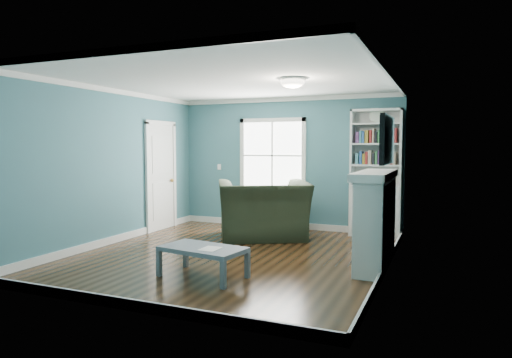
% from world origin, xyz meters
% --- Properties ---
extents(floor, '(5.00, 5.00, 0.00)m').
position_xyz_m(floor, '(0.00, 0.00, 0.00)').
color(floor, black).
rests_on(floor, ground).
extents(room_walls, '(5.00, 5.00, 5.00)m').
position_xyz_m(room_walls, '(0.00, 0.00, 1.58)').
color(room_walls, '#3F6C79').
rests_on(room_walls, ground).
extents(trim, '(4.50, 5.00, 2.60)m').
position_xyz_m(trim, '(0.00, 0.00, 1.24)').
color(trim, white).
rests_on(trim, ground).
extents(window, '(1.40, 0.06, 1.50)m').
position_xyz_m(window, '(-0.30, 2.49, 1.45)').
color(window, white).
rests_on(window, room_walls).
extents(bookshelf, '(0.90, 0.35, 2.31)m').
position_xyz_m(bookshelf, '(1.77, 2.30, 0.92)').
color(bookshelf, silver).
rests_on(bookshelf, ground).
extents(fireplace, '(0.44, 1.58, 1.30)m').
position_xyz_m(fireplace, '(2.08, 0.20, 0.64)').
color(fireplace, black).
rests_on(fireplace, ground).
extents(tv, '(0.06, 1.10, 0.65)m').
position_xyz_m(tv, '(2.20, 0.20, 1.72)').
color(tv, black).
rests_on(tv, fireplace).
extents(door, '(0.12, 0.98, 2.17)m').
position_xyz_m(door, '(-2.22, 1.40, 1.07)').
color(door, silver).
rests_on(door, ground).
extents(ceiling_fixture, '(0.38, 0.38, 0.15)m').
position_xyz_m(ceiling_fixture, '(0.90, 0.10, 2.55)').
color(ceiling_fixture, white).
rests_on(ceiling_fixture, room_walls).
extents(light_switch, '(0.08, 0.01, 0.12)m').
position_xyz_m(light_switch, '(-1.50, 2.48, 1.20)').
color(light_switch, white).
rests_on(light_switch, room_walls).
extents(recliner, '(1.85, 1.63, 1.36)m').
position_xyz_m(recliner, '(-0.05, 1.37, 0.68)').
color(recliner, black).
rests_on(recliner, ground).
extents(coffee_table, '(1.13, 0.73, 0.38)m').
position_xyz_m(coffee_table, '(0.15, -1.17, 0.33)').
color(coffee_table, '#555E66').
rests_on(coffee_table, ground).
extents(paper_sheet, '(0.22, 0.27, 0.00)m').
position_xyz_m(paper_sheet, '(0.29, -1.24, 0.38)').
color(paper_sheet, white).
rests_on(paper_sheet, coffee_table).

